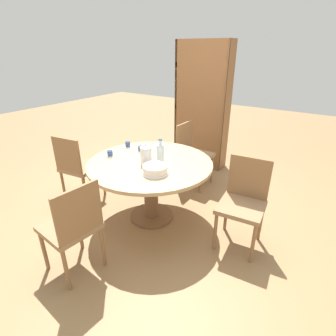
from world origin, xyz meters
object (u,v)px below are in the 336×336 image
chair_b (78,166)px  chair_c (73,226)px  cup_a (110,154)px  cup_c (128,145)px  chair_a (192,152)px  water_bottle (160,153)px  cake_main (155,169)px  bookshelf (201,111)px  coffee_pot (146,155)px  cup_b (141,149)px  chair_d (243,201)px

chair_b → chair_c: (0.96, -0.82, 0.00)m
cup_a → cup_c: same height
cup_a → chair_c: bearing=-64.2°
chair_a → cup_a: (-0.44, -1.14, 0.25)m
water_bottle → cup_a: 0.61m
chair_b → cup_a: chair_b is taller
chair_a → cake_main: size_ratio=3.21×
cake_main → chair_a: bearing=101.4°
chair_c → bookshelf: bearing=-169.3°
bookshelf → cake_main: 2.00m
bookshelf → coffee_pot: bearing=98.8°
coffee_pot → cup_b: 0.39m
bookshelf → cup_c: size_ratio=17.39×
chair_b → cup_a: 0.59m
chair_c → water_bottle: size_ratio=3.38×
chair_a → bookshelf: bookshelf is taller
cup_a → cup_c: 0.35m
water_bottle → cup_a: water_bottle is taller
chair_a → bookshelf: bearing=20.4°
cup_b → cup_c: bearing=171.2°
coffee_pot → cake_main: (0.21, -0.13, -0.06)m
cup_c → chair_a: bearing=59.0°
chair_b → water_bottle: 1.18m
chair_c → chair_d: 1.58m
chair_c → water_bottle: bearing=178.3°
bookshelf → coffee_pot: size_ratio=8.57×
chair_c → cup_b: 1.25m
chair_c → chair_d: (1.05, 1.17, 0.00)m
chair_a → cup_b: 0.91m
cup_a → cup_b: 0.36m
cake_main → cup_b: size_ratio=2.47×
chair_c → water_bottle: (0.14, 1.07, 0.33)m
cake_main → chair_d: bearing=23.7°
coffee_pot → water_bottle: bearing=50.9°
bookshelf → cup_c: (-0.24, -1.51, -0.18)m
chair_d → cake_main: size_ratio=3.21×
cake_main → cup_c: bearing=150.1°
chair_d → water_bottle: 0.97m
coffee_pot → cup_b: size_ratio=2.03×
chair_c → coffee_pot: size_ratio=3.91×
chair_d → bookshelf: bearing=123.9°
coffee_pot → water_bottle: 0.16m
water_bottle → chair_a: bearing=97.9°
chair_b → cup_b: size_ratio=7.92×
bookshelf → chair_c: bearing=94.9°
chair_a → chair_c: 2.04m
chair_b → cup_b: bearing=-159.7°
chair_d → bookshelf: size_ratio=0.46×
cup_a → chair_a: bearing=68.8°
chair_d → cup_a: size_ratio=7.92×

